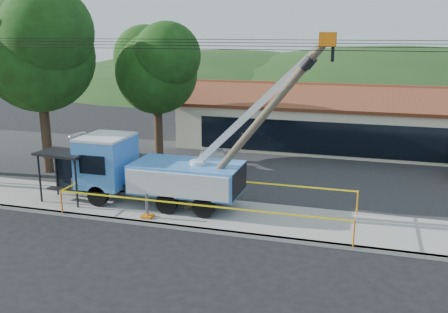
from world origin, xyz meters
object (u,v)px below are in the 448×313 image
leaning_pole (259,122)px  car_silver (215,175)px  car_white (105,156)px  utility_truck (155,170)px  bus_shelter (67,164)px

leaning_pole → car_silver: 8.69m
car_silver → car_white: car_silver is taller
car_white → leaning_pole: bearing=-118.7°
utility_truck → leaning_pole: 5.78m
bus_shelter → car_silver: (5.48, 6.70, -1.97)m
utility_truck → car_white: (-7.51, 8.19, -1.85)m
utility_truck → car_silver: utility_truck is taller
bus_shelter → car_silver: 8.87m
bus_shelter → car_white: 9.70m
leaning_pole → bus_shelter: size_ratio=2.97×
utility_truck → leaning_pole: size_ratio=1.50×
car_silver → utility_truck: bearing=-124.3°
leaning_pole → car_white: 15.90m
utility_truck → car_white: 11.27m
leaning_pole → car_white: leaning_pole is taller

